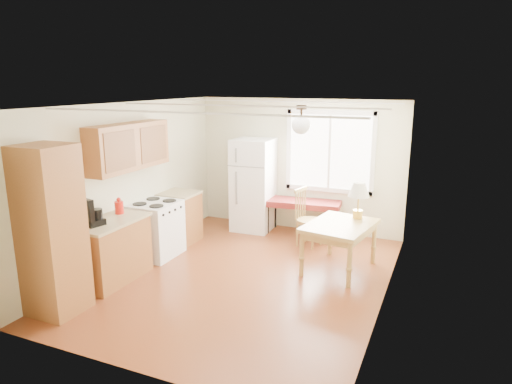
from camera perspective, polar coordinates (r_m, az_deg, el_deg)
The scene contains 11 objects.
room_shell at distance 6.45m, azimuth -1.57°, elevation -0.30°, with size 4.60×5.60×2.62m.
kitchen_run at distance 6.95m, azimuth -16.79°, elevation -3.38°, with size 0.65×3.40×2.20m.
window_unit at distance 8.50m, azimuth 9.19°, elevation 4.99°, with size 1.64×0.05×1.51m.
pendant_light at distance 6.41m, azimuth 5.66°, elevation 8.49°, with size 0.26×0.26×0.40m.
refrigerator at distance 8.73m, azimuth -0.32°, elevation 0.91°, with size 0.75×0.77×1.76m.
bench at distance 8.51m, azimuth 5.74°, elevation -1.52°, with size 1.47×0.67×0.65m.
dining_table at distance 6.99m, azimuth 10.42°, elevation -4.73°, with size 1.06×1.30×0.73m.
chair at distance 7.98m, azimuth 6.10°, elevation -2.64°, with size 0.47×0.46×1.01m.
table_lamp at distance 7.19m, azimuth 12.73°, elevation -0.07°, with size 0.33×0.33×0.57m.
coffee_maker at distance 6.54m, azimuth -19.71°, elevation -2.81°, with size 0.25×0.29×0.39m.
kettle at distance 7.04m, azimuth -16.75°, elevation -1.80°, with size 0.13×0.13×0.25m.
Camera 1 is at (2.64, -5.68, 2.81)m, focal length 32.00 mm.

